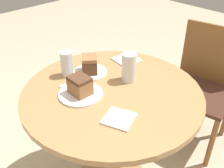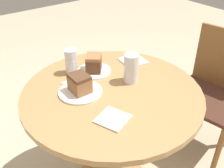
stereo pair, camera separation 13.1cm
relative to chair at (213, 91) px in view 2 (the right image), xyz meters
The scene contains 11 objects.
table 0.83m from the chair, 96.38° to the right, with size 0.92×0.92×0.77m.
chair is the anchor object (origin of this frame).
plate_near 0.90m from the chair, 111.18° to the right, with size 0.19×0.19×0.01m.
plate_far 1.02m from the chair, 100.31° to the right, with size 0.22×0.22×0.01m.
cake_slice_near 0.92m from the chair, 111.18° to the right, with size 0.13×0.13×0.09m.
cake_slice_far 1.04m from the chair, 100.31° to the right, with size 0.10×0.09×0.09m.
glass_lemonade 0.79m from the chair, 98.46° to the right, with size 0.08×0.08×0.16m.
glass_water 1.03m from the chair, 112.60° to the right, with size 0.07×0.07×0.14m.
napkin_stack 0.66m from the chair, 116.78° to the right, with size 0.16×0.16×0.01m.
fork 1.00m from the chair, 107.77° to the right, with size 0.04×0.18×0.00m.
napkin_side 1.01m from the chair, 84.70° to the right, with size 0.16×0.16×0.01m.
Camera 2 is at (0.88, -0.67, 1.52)m, focal length 42.00 mm.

